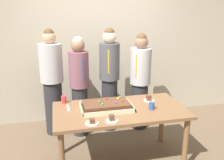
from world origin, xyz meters
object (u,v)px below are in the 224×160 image
drink_cup_middle (64,99)px  person_striped_tie_right (79,85)px  plated_slice_far_left (112,119)px  person_far_right_suit (52,82)px  plated_slice_near_left (149,99)px  person_serving_front (110,78)px  cake_server_utensil (68,108)px  party_table (120,116)px  drink_cup_nearest (152,106)px  sheet_cake (106,106)px  person_green_shirt_behind (140,81)px  plated_slice_near_right (92,122)px

drink_cup_middle → person_striped_tie_right: (0.27, 0.53, 0.03)m
plated_slice_far_left → person_far_right_suit: bearing=115.9°
plated_slice_near_left → person_serving_front: 0.90m
plated_slice_near_left → cake_server_utensil: 1.12m
drink_cup_middle → person_serving_front: (0.77, 0.62, 0.08)m
party_table → person_serving_front: bearing=85.3°
plated_slice_far_left → drink_cup_nearest: (0.57, 0.21, 0.03)m
person_far_right_suit → plated_slice_far_left: bearing=-7.4°
party_table → person_far_right_suit: 1.36m
drink_cup_middle → cake_server_utensil: bearing=-77.0°
plated_slice_far_left → drink_cup_middle: drink_cup_middle is taller
plated_slice_near_left → sheet_cake: bearing=-166.0°
party_table → plated_slice_near_left: bearing=21.5°
plated_slice_far_left → cake_server_utensil: plated_slice_far_left is taller
sheet_cake → drink_cup_middle: (-0.52, 0.35, 0.00)m
drink_cup_middle → person_striped_tie_right: person_striped_tie_right is taller
sheet_cake → plated_slice_far_left: (-0.01, -0.35, -0.02)m
plated_slice_near_left → drink_cup_middle: drink_cup_middle is taller
person_striped_tie_right → person_far_right_suit: 0.45m
cake_server_utensil → person_striped_tie_right: (0.22, 0.72, 0.07)m
drink_cup_middle → cake_server_utensil: size_ratio=0.50×
drink_cup_middle → party_table: bearing=-28.3°
plated_slice_near_left → person_serving_front: (-0.39, 0.80, 0.11)m
person_green_shirt_behind → plated_slice_near_right: bearing=1.9°
cake_server_utensil → plated_slice_near_left: bearing=0.5°
cake_server_utensil → person_green_shirt_behind: 1.44m
person_serving_front → person_far_right_suit: (-0.93, 0.06, -0.02)m
person_green_shirt_behind → person_striped_tie_right: (-1.02, -0.02, 0.00)m
party_table → person_green_shirt_behind: size_ratio=1.04×
person_serving_front → plated_slice_near_left: bearing=40.4°
drink_cup_nearest → drink_cup_middle: bearing=156.2°
plated_slice_far_left → person_far_right_suit: 1.52m
drink_cup_nearest → person_green_shirt_behind: bearing=79.0°
drink_cup_nearest → person_striped_tie_right: size_ratio=0.06×
party_table → person_striped_tie_right: bearing=115.3°
cake_server_utensil → person_green_shirt_behind: (1.24, 0.74, 0.07)m
drink_cup_middle → person_far_right_suit: bearing=102.6°
sheet_cake → drink_cup_nearest: size_ratio=6.52×
sheet_cake → plated_slice_near_left: 0.66m
plated_slice_far_left → person_striped_tie_right: person_striped_tie_right is taller
plated_slice_near_right → drink_cup_nearest: size_ratio=1.50×
plated_slice_near_right → person_green_shirt_behind: (1.00, 1.25, 0.05)m
plated_slice_near_right → plated_slice_far_left: (0.23, 0.02, 0.00)m
drink_cup_nearest → person_green_shirt_behind: size_ratio=0.06×
plated_slice_near_right → person_green_shirt_behind: bearing=51.4°
person_green_shirt_behind → drink_cup_nearest: bearing=29.6°
party_table → sheet_cake: 0.22m
party_table → person_serving_front: 1.02m
sheet_cake → cake_server_utensil: (-0.48, 0.15, -0.04)m
drink_cup_nearest → person_serving_front: bearing=105.9°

